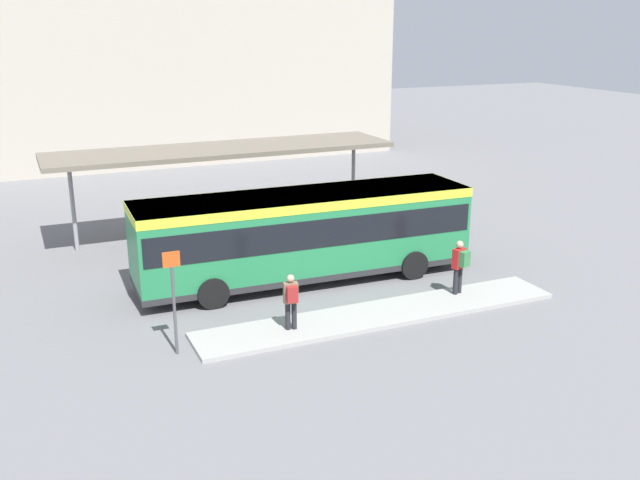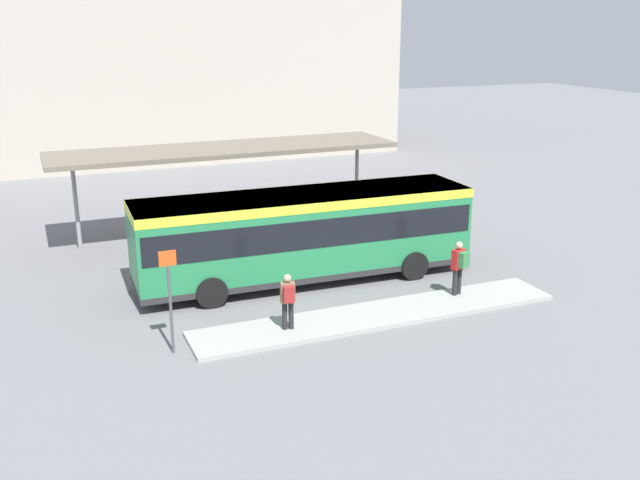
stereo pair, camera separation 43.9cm
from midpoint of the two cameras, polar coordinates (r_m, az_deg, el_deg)
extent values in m
plane|color=slate|center=(23.90, -1.74, -3.21)|extent=(120.00, 120.00, 0.00)
cube|color=#9E9E99|center=(21.09, 4.30, -5.94)|extent=(11.20, 1.80, 0.12)
cube|color=#237A47|center=(23.37, -1.78, 0.59)|extent=(11.14, 2.90, 2.61)
cube|color=#C6DB33|center=(23.07, -1.81, 3.34)|extent=(11.16, 2.92, 0.30)
cube|color=black|center=(23.28, -1.79, 1.33)|extent=(10.92, 2.92, 0.91)
cube|color=black|center=(25.65, 9.85, 2.58)|extent=(0.15, 2.37, 1.00)
cube|color=#28282B|center=(23.74, -1.75, -2.19)|extent=(11.15, 2.91, 0.20)
cylinder|color=black|center=(26.11, 4.37, -0.34)|extent=(0.98, 0.31, 0.97)
cylinder|color=black|center=(24.03, 6.98, -1.99)|extent=(0.98, 0.31, 0.97)
cylinder|color=black|center=(23.99, -10.50, -2.19)|extent=(0.98, 0.31, 0.97)
cylinder|color=black|center=(21.71, -9.14, -4.21)|extent=(0.98, 0.31, 0.97)
cylinder|color=#232328|center=(19.78, -3.22, -6.11)|extent=(0.15, 0.15, 0.78)
cylinder|color=#232328|center=(19.81, -2.72, -6.06)|extent=(0.15, 0.15, 0.78)
cube|color=#7A664C|center=(19.54, -3.00, -4.24)|extent=(0.42, 0.27, 0.59)
cube|color=maroon|center=(19.34, -2.89, -4.37)|extent=(0.32, 0.24, 0.45)
sphere|color=tan|center=(19.39, -3.02, -3.08)|extent=(0.21, 0.21, 0.21)
cylinder|color=#232328|center=(22.58, 10.26, -3.27)|extent=(0.16, 0.16, 0.84)
cylinder|color=#232328|center=(22.72, 10.55, -3.16)|extent=(0.16, 0.16, 0.84)
cube|color=#B21E1E|center=(22.40, 10.51, -1.45)|extent=(0.47, 0.35, 0.63)
cube|color=#337542|center=(22.27, 10.95, -1.50)|extent=(0.36, 0.29, 0.48)
sphere|color=tan|center=(22.27, 10.57, -0.35)|extent=(0.23, 0.23, 0.23)
torus|color=black|center=(29.37, 10.02, 1.18)|extent=(0.06, 0.73, 0.73)
torus|color=black|center=(30.16, 8.96, 1.65)|extent=(0.06, 0.73, 0.73)
cylinder|color=#287F3D|center=(29.70, 9.50, 1.86)|extent=(0.05, 0.77, 0.04)
cylinder|color=#287F3D|center=(29.86, 9.31, 1.84)|extent=(0.04, 0.04, 0.36)
cube|color=black|center=(29.81, 9.33, 2.17)|extent=(0.07, 0.18, 0.04)
cylinder|color=#287F3D|center=(29.37, 9.94, 1.84)|extent=(0.48, 0.04, 0.03)
torus|color=black|center=(30.17, 9.50, 1.61)|extent=(0.06, 0.70, 0.70)
torus|color=black|center=(30.95, 8.57, 2.05)|extent=(0.06, 0.70, 0.70)
cylinder|color=red|center=(30.50, 9.05, 2.25)|extent=(0.05, 0.74, 0.04)
cylinder|color=red|center=(30.65, 8.88, 2.22)|extent=(0.04, 0.04, 0.34)
cube|color=black|center=(30.61, 8.89, 2.53)|extent=(0.07, 0.18, 0.04)
cylinder|color=red|center=(30.17, 9.43, 2.22)|extent=(0.48, 0.04, 0.03)
torus|color=black|center=(30.70, 8.25, 1.94)|extent=(0.12, 0.71, 0.71)
torus|color=black|center=(31.53, 7.50, 2.38)|extent=(0.12, 0.71, 0.71)
cylinder|color=#2847AD|center=(31.06, 7.89, 2.57)|extent=(0.11, 0.74, 0.04)
cylinder|color=#2847AD|center=(31.22, 7.75, 2.55)|extent=(0.04, 0.04, 0.35)
cube|color=black|center=(31.18, 7.76, 2.86)|extent=(0.09, 0.19, 0.04)
cylinder|color=#2847AD|center=(30.70, 8.20, 2.55)|extent=(0.48, 0.08, 0.03)
cube|color=#706656|center=(28.60, -8.27, 7.17)|extent=(13.62, 3.33, 0.18)
cylinder|color=gray|center=(28.02, -19.57, 2.45)|extent=(0.16, 0.16, 3.35)
cylinder|color=gray|center=(30.96, 2.27, 4.77)|extent=(0.16, 0.16, 3.35)
cylinder|color=slate|center=(27.66, -2.34, 0.16)|extent=(0.70, 0.70, 0.46)
sphere|color=#286B2D|center=(27.51, -2.36, 1.21)|extent=(0.80, 0.80, 0.80)
cylinder|color=#4C4C51|center=(18.73, -12.22, -5.58)|extent=(0.08, 0.08, 2.40)
cube|color=#D84C19|center=(18.24, -12.50, -1.52)|extent=(0.44, 0.03, 0.40)
cube|color=#B2A899|center=(49.29, -12.96, 13.12)|extent=(27.07, 13.92, 10.39)
camera|label=1|loc=(0.22, -90.53, -0.16)|focal=40.00mm
camera|label=2|loc=(0.22, 89.47, 0.16)|focal=40.00mm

